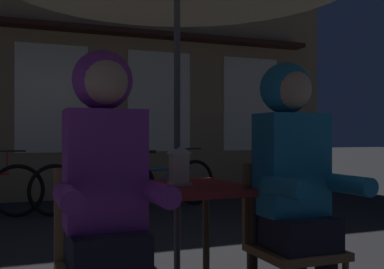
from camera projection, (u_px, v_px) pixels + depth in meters
name	position (u px, v px, depth m)	size (l,w,h in m)	color
cafe_table	(177.00, 204.00, 2.56)	(0.72, 0.72, 0.74)	maroon
lantern	(179.00, 163.00, 2.57)	(0.11, 0.11, 0.23)	white
chair_left	(103.00, 254.00, 2.04)	(0.40, 0.40, 0.87)	olive
chair_right	(288.00, 237.00, 2.40)	(0.40, 0.40, 0.87)	olive
person_left_hooded	(106.00, 175.00, 1.99)	(0.45, 0.56, 1.40)	black
person_right_hooded	(294.00, 169.00, 2.35)	(0.45, 0.56, 1.40)	black
shopfront_building	(51.00, 8.00, 7.50)	(10.00, 0.93, 6.20)	#937A56
bicycle_third	(93.00, 187.00, 6.06)	(1.67, 0.31, 0.84)	black
bicycle_fourth	(166.00, 183.00, 6.49)	(1.64, 0.46, 0.84)	black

